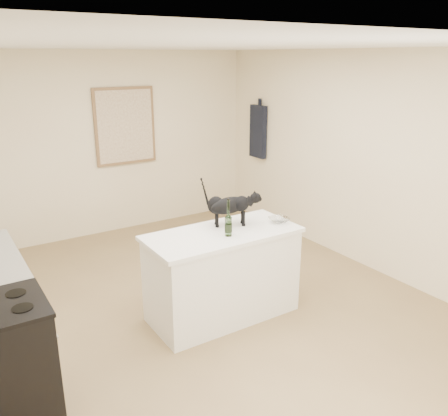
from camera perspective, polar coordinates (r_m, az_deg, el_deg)
floor at (r=5.03m, az=-2.42°, el=-12.07°), size 5.50×5.50×0.00m
ceiling at (r=4.35m, az=-2.89°, el=19.07°), size 5.50×5.50×0.00m
wall_back at (r=6.98m, az=-14.17°, el=7.41°), size 4.50×0.00×4.50m
wall_right at (r=5.94m, az=16.57°, el=5.42°), size 0.00×5.50×5.50m
island_base at (r=4.72m, az=-0.18°, el=-8.26°), size 1.44×0.67×0.86m
island_top at (r=4.54m, az=-0.19°, el=-3.15°), size 1.50×0.70×0.04m
stove at (r=3.79m, az=-24.85°, el=-16.96°), size 0.60×0.60×0.90m
artwork_frame at (r=7.01m, az=-11.90°, el=9.69°), size 0.90×0.03×1.10m
artwork_canvas at (r=6.99m, az=-11.85°, el=9.68°), size 0.82×0.00×1.02m
hanging_garment at (r=7.36m, az=4.16°, el=9.22°), size 0.08×0.34×0.80m
black_cat at (r=4.65m, az=0.62°, el=0.06°), size 0.55×0.37×0.37m
wine_bottle at (r=4.39m, az=0.53°, el=-1.41°), size 0.09×0.09×0.32m
glass_bowl at (r=4.81m, az=6.67°, el=-1.46°), size 0.24×0.24×0.05m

